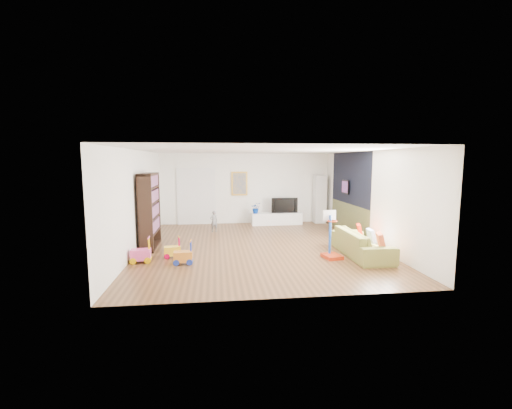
{
  "coord_description": "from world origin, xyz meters",
  "views": [
    {
      "loc": [
        -1.17,
        -9.43,
        2.41
      ],
      "look_at": [
        0.0,
        0.4,
        1.15
      ],
      "focal_mm": 24.0,
      "sensor_mm": 36.0,
      "label": 1
    }
  ],
  "objects": [
    {
      "name": "bookshelf",
      "position": [
        -3.01,
        0.28,
        1.04
      ],
      "size": [
        0.39,
        1.43,
        2.08
      ],
      "primitive_type": "cube",
      "rotation": [
        0.0,
        0.0,
        0.01
      ],
      "color": "black",
      "rests_on": "ground"
    },
    {
      "name": "ride_on_orange",
      "position": [
        -1.95,
        -1.48,
        0.29
      ],
      "size": [
        0.43,
        0.27,
        0.57
      ],
      "primitive_type": "cube",
      "rotation": [
        0.0,
        0.0,
        0.02
      ],
      "color": "orange",
      "rests_on": "ground"
    },
    {
      "name": "wall_front",
      "position": [
        0.0,
        -3.75,
        1.35
      ],
      "size": [
        6.5,
        0.0,
        2.7
      ],
      "primitive_type": "cube",
      "color": "silver",
      "rests_on": "ground"
    },
    {
      "name": "wall_right",
      "position": [
        3.25,
        0.0,
        1.35
      ],
      "size": [
        0.0,
        7.5,
        2.7
      ],
      "primitive_type": "cube",
      "color": "white",
      "rests_on": "ground"
    },
    {
      "name": "pillow_center",
      "position": [
        2.78,
        -1.26,
        0.51
      ],
      "size": [
        0.11,
        0.35,
        0.35
      ],
      "primitive_type": "cube",
      "rotation": [
        0.0,
        0.0,
        -0.07
      ],
      "color": "white",
      "rests_on": "sofa"
    },
    {
      "name": "doorway",
      "position": [
        -1.9,
        3.71,
        1.05
      ],
      "size": [
        1.45,
        0.06,
        2.1
      ],
      "primitive_type": "cube",
      "color": "white",
      "rests_on": "ground"
    },
    {
      "name": "tall_cabinet",
      "position": [
        2.88,
        3.48,
        0.93
      ],
      "size": [
        0.44,
        0.44,
        1.86
      ],
      "primitive_type": "cube",
      "rotation": [
        0.0,
        0.0,
        0.01
      ],
      "color": "silver",
      "rests_on": "ground"
    },
    {
      "name": "olive_wainscot",
      "position": [
        3.23,
        1.4,
        0.5
      ],
      "size": [
        0.01,
        3.2,
        1.0
      ],
      "primitive_type": "cube",
      "color": "brown",
      "rests_on": "wall_right"
    },
    {
      "name": "wall_back",
      "position": [
        0.0,
        3.75,
        1.35
      ],
      "size": [
        6.5,
        0.0,
        2.7
      ],
      "primitive_type": "cube",
      "color": "white",
      "rests_on": "ground"
    },
    {
      "name": "vase_plant",
      "position": [
        0.34,
        3.25,
        0.66
      ],
      "size": [
        0.38,
        0.34,
        0.42
      ],
      "primitive_type": "imported",
      "rotation": [
        0.0,
        0.0,
        0.02
      ],
      "color": "#042E98",
      "rests_on": "media_console"
    },
    {
      "name": "tv",
      "position": [
        1.44,
        3.34,
        0.74
      ],
      "size": [
        1.01,
        0.15,
        0.58
      ],
      "primitive_type": "imported",
      "rotation": [
        0.0,
        0.0,
        -0.01
      ],
      "color": "black",
      "rests_on": "media_console"
    },
    {
      "name": "pillow_right",
      "position": [
        2.76,
        -0.58,
        0.51
      ],
      "size": [
        0.19,
        0.36,
        0.35
      ],
      "primitive_type": "cube",
      "rotation": [
        0.0,
        0.0,
        -0.3
      ],
      "color": "#C21602",
      "rests_on": "sofa"
    },
    {
      "name": "wall_left",
      "position": [
        -3.25,
        0.0,
        1.35
      ],
      "size": [
        0.0,
        7.5,
        2.7
      ],
      "primitive_type": "cube",
      "color": "silver",
      "rests_on": "ground"
    },
    {
      "name": "artwork_right",
      "position": [
        3.17,
        1.6,
        1.55
      ],
      "size": [
        0.04,
        0.56,
        0.46
      ],
      "primitive_type": "cube",
      "color": "#7F3F8C",
      "rests_on": "wall_right"
    },
    {
      "name": "basketball_hoop",
      "position": [
        1.7,
        -1.41,
        0.6
      ],
      "size": [
        0.49,
        0.56,
        1.19
      ],
      "primitive_type": "cube",
      "rotation": [
        0.0,
        0.0,
        0.17
      ],
      "color": "red",
      "rests_on": "ground"
    },
    {
      "name": "floor",
      "position": [
        0.0,
        0.0,
        0.0
      ],
      "size": [
        6.5,
        7.5,
        0.0
      ],
      "primitive_type": "cube",
      "color": "brown",
      "rests_on": "ground"
    },
    {
      "name": "sofa",
      "position": [
        2.53,
        -1.24,
        0.32
      ],
      "size": [
        0.87,
        2.21,
        0.64
      ],
      "primitive_type": "imported",
      "rotation": [
        0.0,
        0.0,
        1.56
      ],
      "color": "olive",
      "rests_on": "ground"
    },
    {
      "name": "media_console",
      "position": [
        1.13,
        3.28,
        0.22
      ],
      "size": [
        1.93,
        0.53,
        0.45
      ],
      "primitive_type": "cube",
      "rotation": [
        0.0,
        0.0,
        0.02
      ],
      "color": "white",
      "rests_on": "ground"
    },
    {
      "name": "ride_on_pink",
      "position": [
        -2.96,
        -1.23,
        0.3
      ],
      "size": [
        0.47,
        0.31,
        0.61
      ],
      "primitive_type": "cube",
      "rotation": [
        0.0,
        0.0,
        0.07
      ],
      "color": "#F24F9A",
      "rests_on": "ground"
    },
    {
      "name": "ride_on_yellow",
      "position": [
        -2.27,
        -0.88,
        0.27
      ],
      "size": [
        0.44,
        0.31,
        0.53
      ],
      "primitive_type": "cube",
      "rotation": [
        0.0,
        0.0,
        0.18
      ],
      "color": "yellow",
      "rests_on": "ground"
    },
    {
      "name": "navy_accent",
      "position": [
        3.23,
        1.4,
        1.85
      ],
      "size": [
        0.01,
        3.2,
        1.7
      ],
      "primitive_type": "cube",
      "color": "black",
      "rests_on": "wall_right"
    },
    {
      "name": "painting_back",
      "position": [
        -0.25,
        3.71,
        1.55
      ],
      "size": [
        0.62,
        0.06,
        0.92
      ],
      "primitive_type": "cube",
      "color": "gold",
      "rests_on": "wall_back"
    },
    {
      "name": "child",
      "position": [
        -1.24,
        2.16,
        0.36
      ],
      "size": [
        0.31,
        0.27,
        0.73
      ],
      "primitive_type": "imported",
      "rotation": [
        0.0,
        0.0,
        3.56
      ],
      "color": "slate",
      "rests_on": "ground"
    },
    {
      "name": "pillow_left",
      "position": [
        2.72,
        -1.91,
        0.51
      ],
      "size": [
        0.22,
        0.43,
        0.42
      ],
      "primitive_type": "cube",
      "rotation": [
        0.0,
        0.0,
        -0.29
      ],
      "color": "#CC502B",
      "rests_on": "sofa"
    },
    {
      "name": "ceiling",
      "position": [
        0.0,
        0.0,
        2.7
      ],
      "size": [
        6.5,
        7.5,
        0.0
      ],
      "primitive_type": "cube",
      "color": "white",
      "rests_on": "ground"
    }
  ]
}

